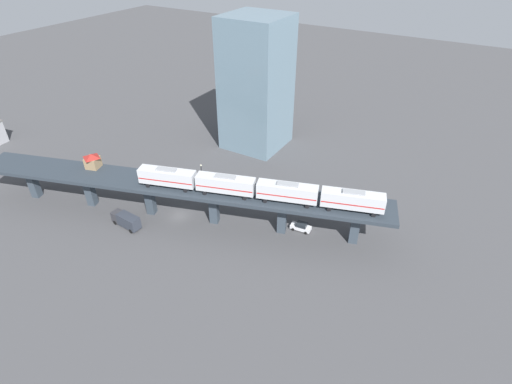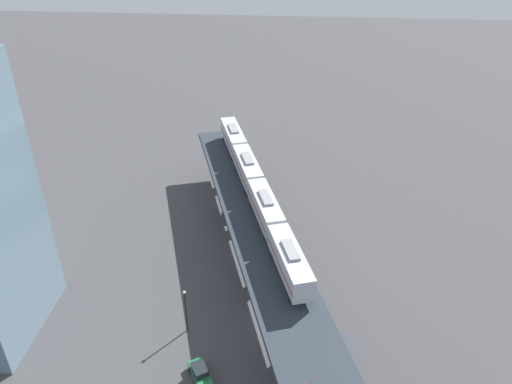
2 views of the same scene
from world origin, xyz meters
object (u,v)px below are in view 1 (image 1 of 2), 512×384
(signal_hut, at_px, (92,160))
(street_car_white, at_px, (301,227))
(subway_train, at_px, (256,188))
(street_car_green, at_px, (171,183))
(street_lamp, at_px, (202,175))
(office_tower, at_px, (256,85))
(delivery_truck, at_px, (126,220))

(signal_hut, distance_m, street_car_white, 49.05)
(subway_train, height_order, signal_hut, subway_train)
(street_car_green, distance_m, street_lamp, 8.77)
(subway_train, height_order, office_tower, office_tower)
(subway_train, distance_m, street_car_white, 14.19)
(subway_train, relative_size, street_car_green, 10.25)
(street_car_white, height_order, office_tower, office_tower)
(street_car_white, distance_m, street_car_green, 35.49)
(delivery_truck, bearing_deg, street_car_green, 7.76)
(signal_hut, bearing_deg, street_lamp, -48.91)
(delivery_truck, relative_size, office_tower, 0.20)
(street_car_white, xyz_separation_m, street_car_green, (-1.00, 35.47, 0.00))
(street_car_green, xyz_separation_m, delivery_truck, (-17.20, -2.34, 0.82))
(street_lamp, height_order, office_tower, office_tower)
(street_lamp, distance_m, office_tower, 31.16)
(street_car_white, distance_m, office_tower, 45.08)
(street_car_green, bearing_deg, subway_train, -99.01)
(delivery_truck, bearing_deg, street_car_white, -61.22)
(signal_hut, distance_m, delivery_truck, 16.31)
(signal_hut, bearing_deg, street_car_green, -39.94)
(street_car_white, bearing_deg, subway_train, 123.48)
(delivery_truck, distance_m, office_tower, 51.06)
(street_car_green, bearing_deg, street_lamp, -67.32)
(subway_train, height_order, street_lamp, subway_train)
(delivery_truck, relative_size, street_lamp, 1.06)
(street_lamp, xyz_separation_m, office_tower, (27.87, 1.05, 13.89))
(delivery_truck, bearing_deg, subway_train, -62.83)
(street_car_green, xyz_separation_m, office_tower, (31.02, -6.50, 17.06))
(street_car_white, distance_m, delivery_truck, 37.81)
(office_tower, bearing_deg, street_car_white, -136.02)
(subway_train, bearing_deg, street_car_green, 80.99)
(street_car_white, bearing_deg, street_car_green, 91.61)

